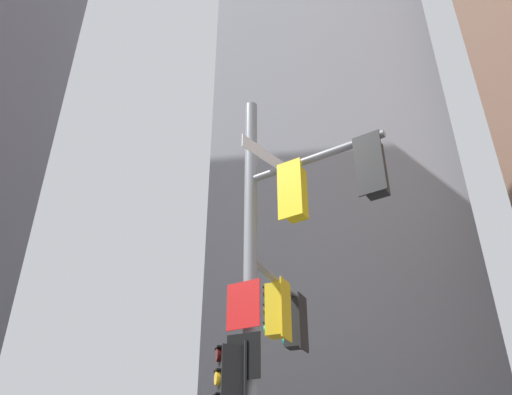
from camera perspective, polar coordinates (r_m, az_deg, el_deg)
The scene contains 2 objects.
building_mid_block at distance 43.14m, azimuth 7.80°, elevation 5.33°, with size 15.71×15.71×53.16m, color #9399A3.
signal_pole_assembly at distance 9.03m, azimuth 2.27°, elevation -10.19°, with size 3.04×3.55×8.84m.
Camera 1 is at (1.27, -8.28, 1.72)m, focal length 35.91 mm.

